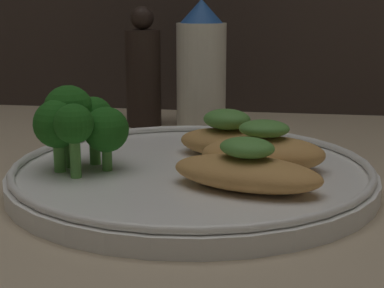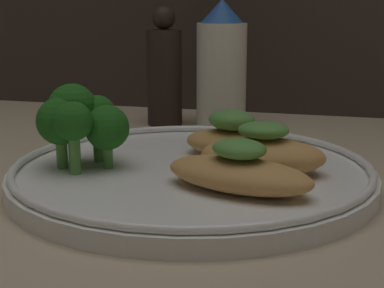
# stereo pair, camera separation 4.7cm
# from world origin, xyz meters

# --- Properties ---
(ground_plane) EXTENTS (1.80, 1.80, 0.01)m
(ground_plane) POSITION_xyz_m (0.00, 0.00, -0.01)
(ground_plane) COLOR tan
(plate) EXTENTS (0.29, 0.29, 0.02)m
(plate) POSITION_xyz_m (0.00, 0.00, 0.01)
(plate) COLOR white
(plate) RESTS_ON ground_plane
(grilled_meat_front) EXTENTS (0.12, 0.08, 0.04)m
(grilled_meat_front) POSITION_xyz_m (0.05, -0.05, 0.03)
(grilled_meat_front) COLOR tan
(grilled_meat_front) RESTS_ON plate
(grilled_meat_middle) EXTENTS (0.10, 0.06, 0.04)m
(grilled_meat_middle) POSITION_xyz_m (0.06, -0.00, 0.03)
(grilled_meat_middle) COLOR tan
(grilled_meat_middle) RESTS_ON plate
(grilled_meat_back) EXTENTS (0.09, 0.07, 0.04)m
(grilled_meat_back) POSITION_xyz_m (0.02, 0.04, 0.03)
(grilled_meat_back) COLOR tan
(grilled_meat_back) RESTS_ON plate
(broccoli_bunch) EXTENTS (0.07, 0.07, 0.07)m
(broccoli_bunch) POSITION_xyz_m (-0.09, -0.02, 0.05)
(broccoli_bunch) COLOR #569942
(broccoli_bunch) RESTS_ON plate
(sauce_bottle) EXTENTS (0.06, 0.06, 0.15)m
(sauce_bottle) POSITION_xyz_m (-0.03, 0.23, 0.07)
(sauce_bottle) COLOR silver
(sauce_bottle) RESTS_ON ground_plane
(pepper_grinder) EXTENTS (0.04, 0.04, 0.14)m
(pepper_grinder) POSITION_xyz_m (-0.09, 0.23, 0.06)
(pepper_grinder) COLOR black
(pepper_grinder) RESTS_ON ground_plane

